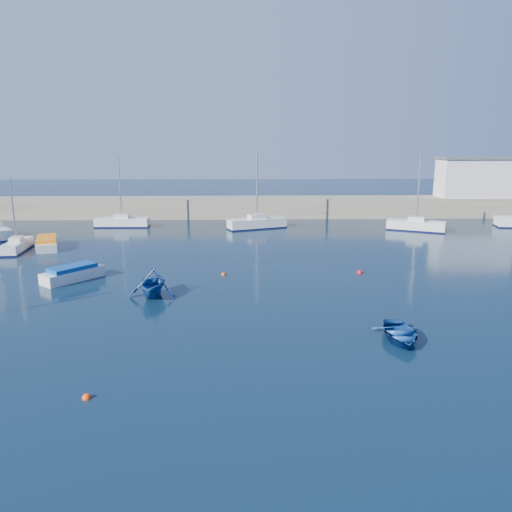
{
  "coord_description": "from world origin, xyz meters",
  "views": [
    {
      "loc": [
        -1.26,
        -20.41,
        10.27
      ],
      "look_at": [
        -0.31,
        16.28,
        1.6
      ],
      "focal_mm": 35.0,
      "sensor_mm": 36.0,
      "label": 1
    }
  ],
  "objects_px": {
    "sailboat_5": "(122,222)",
    "dinghy_left": "(153,283)",
    "sailboat_3": "(17,246)",
    "dinghy_center": "(400,333)",
    "motorboat_1": "(73,273)",
    "sailboat_7": "(416,225)",
    "harbor_office": "(477,178)",
    "sailboat_6": "(257,223)",
    "motorboat_2": "(47,243)"
  },
  "relations": [
    {
      "from": "sailboat_7",
      "to": "motorboat_2",
      "type": "xyz_separation_m",
      "value": [
        -38.58,
        -8.34,
        -0.14
      ]
    },
    {
      "from": "sailboat_5",
      "to": "dinghy_left",
      "type": "height_order",
      "value": "sailboat_5"
    },
    {
      "from": "dinghy_left",
      "to": "motorboat_1",
      "type": "bearing_deg",
      "value": 151.97
    },
    {
      "from": "sailboat_6",
      "to": "motorboat_1",
      "type": "xyz_separation_m",
      "value": [
        -14.28,
        -21.52,
        -0.13
      ]
    },
    {
      "from": "sailboat_6",
      "to": "dinghy_left",
      "type": "distance_m",
      "value": 26.74
    },
    {
      "from": "sailboat_7",
      "to": "motorboat_1",
      "type": "bearing_deg",
      "value": 146.56
    },
    {
      "from": "harbor_office",
      "to": "motorboat_1",
      "type": "height_order",
      "value": "harbor_office"
    },
    {
      "from": "harbor_office",
      "to": "sailboat_3",
      "type": "relative_size",
      "value": 1.47
    },
    {
      "from": "sailboat_5",
      "to": "sailboat_7",
      "type": "height_order",
      "value": "sailboat_7"
    },
    {
      "from": "harbor_office",
      "to": "sailboat_3",
      "type": "distance_m",
      "value": 56.39
    },
    {
      "from": "sailboat_5",
      "to": "motorboat_1",
      "type": "relative_size",
      "value": 1.84
    },
    {
      "from": "sailboat_6",
      "to": "motorboat_2",
      "type": "xyz_separation_m",
      "value": [
        -20.47,
        -10.22,
        -0.15
      ]
    },
    {
      "from": "harbor_office",
      "to": "motorboat_2",
      "type": "relative_size",
      "value": 1.81
    },
    {
      "from": "sailboat_5",
      "to": "dinghy_left",
      "type": "distance_m",
      "value": 28.35
    },
    {
      "from": "motorboat_1",
      "to": "dinghy_center",
      "type": "height_order",
      "value": "motorboat_1"
    },
    {
      "from": "dinghy_left",
      "to": "sailboat_3",
      "type": "bearing_deg",
      "value": 140.58
    },
    {
      "from": "sailboat_3",
      "to": "dinghy_left",
      "type": "bearing_deg",
      "value": -48.36
    },
    {
      "from": "harbor_office",
      "to": "sailboat_6",
      "type": "xyz_separation_m",
      "value": [
        -29.66,
        -8.87,
        -4.45
      ]
    },
    {
      "from": "sailboat_3",
      "to": "dinghy_center",
      "type": "distance_m",
      "value": 36.52
    },
    {
      "from": "harbor_office",
      "to": "sailboat_3",
      "type": "bearing_deg",
      "value": -158.72
    },
    {
      "from": "harbor_office",
      "to": "sailboat_7",
      "type": "bearing_deg",
      "value": -137.06
    },
    {
      "from": "sailboat_3",
      "to": "sailboat_6",
      "type": "height_order",
      "value": "sailboat_6"
    },
    {
      "from": "sailboat_7",
      "to": "sailboat_3",
      "type": "bearing_deg",
      "value": 128.63
    },
    {
      "from": "sailboat_7",
      "to": "motorboat_2",
      "type": "height_order",
      "value": "sailboat_7"
    },
    {
      "from": "harbor_office",
      "to": "motorboat_2",
      "type": "bearing_deg",
      "value": -159.15
    },
    {
      "from": "sailboat_3",
      "to": "dinghy_center",
      "type": "xyz_separation_m",
      "value": [
        29.24,
        -21.88,
        -0.17
      ]
    },
    {
      "from": "motorboat_1",
      "to": "dinghy_center",
      "type": "bearing_deg",
      "value": 10.08
    },
    {
      "from": "sailboat_6",
      "to": "motorboat_1",
      "type": "bearing_deg",
      "value": 125.38
    },
    {
      "from": "sailboat_5",
      "to": "motorboat_1",
      "type": "xyz_separation_m",
      "value": [
        1.73,
        -22.97,
        -0.08
      ]
    },
    {
      "from": "sailboat_7",
      "to": "dinghy_center",
      "type": "xyz_separation_m",
      "value": [
        -11.58,
        -31.53,
        -0.27
      ]
    },
    {
      "from": "sailboat_3",
      "to": "dinghy_left",
      "type": "xyz_separation_m",
      "value": [
        15.07,
        -14.09,
        0.41
      ]
    },
    {
      "from": "sailboat_3",
      "to": "sailboat_5",
      "type": "height_order",
      "value": "sailboat_5"
    },
    {
      "from": "sailboat_5",
      "to": "sailboat_7",
      "type": "relative_size",
      "value": 0.98
    },
    {
      "from": "motorboat_1",
      "to": "sailboat_6",
      "type": "bearing_deg",
      "value": 96.25
    },
    {
      "from": "harbor_office",
      "to": "sailboat_7",
      "type": "distance_m",
      "value": 16.4
    },
    {
      "from": "sailboat_5",
      "to": "motorboat_2",
      "type": "xyz_separation_m",
      "value": [
        -4.45,
        -11.67,
        -0.1
      ]
    },
    {
      "from": "sailboat_3",
      "to": "dinghy_center",
      "type": "bearing_deg",
      "value": -42.1
    },
    {
      "from": "motorboat_1",
      "to": "dinghy_left",
      "type": "bearing_deg",
      "value": 8.13
    },
    {
      "from": "sailboat_5",
      "to": "dinghy_left",
      "type": "xyz_separation_m",
      "value": [
        8.38,
        -27.08,
        0.35
      ]
    },
    {
      "from": "motorboat_1",
      "to": "motorboat_2",
      "type": "bearing_deg",
      "value": 158.53
    },
    {
      "from": "sailboat_6",
      "to": "motorboat_1",
      "type": "distance_m",
      "value": 25.83
    },
    {
      "from": "sailboat_3",
      "to": "dinghy_left",
      "type": "height_order",
      "value": "sailboat_3"
    },
    {
      "from": "sailboat_5",
      "to": "motorboat_2",
      "type": "relative_size",
      "value": 1.5
    },
    {
      "from": "sailboat_3",
      "to": "sailboat_5",
      "type": "xyz_separation_m",
      "value": [
        6.69,
        12.98,
        0.06
      ]
    },
    {
      "from": "harbor_office",
      "to": "sailboat_5",
      "type": "bearing_deg",
      "value": -170.78
    },
    {
      "from": "motorboat_2",
      "to": "sailboat_6",
      "type": "bearing_deg",
      "value": 6.84
    },
    {
      "from": "sailboat_3",
      "to": "sailboat_6",
      "type": "relative_size",
      "value": 0.76
    },
    {
      "from": "harbor_office",
      "to": "sailboat_5",
      "type": "xyz_separation_m",
      "value": [
        -45.68,
        -7.42,
        -4.5
      ]
    },
    {
      "from": "sailboat_7",
      "to": "dinghy_left",
      "type": "bearing_deg",
      "value": 158.02
    },
    {
      "from": "sailboat_5",
      "to": "motorboat_1",
      "type": "distance_m",
      "value": 23.04
    }
  ]
}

